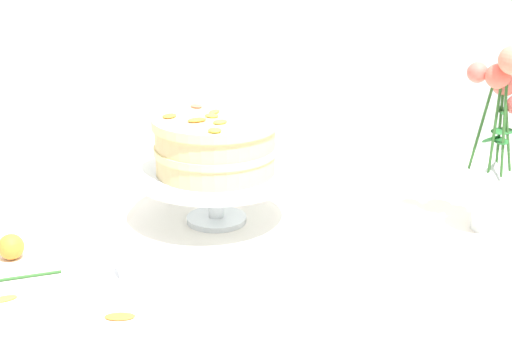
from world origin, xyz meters
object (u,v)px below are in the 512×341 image
object	(u,v)px
dining_table	(284,293)
cake_stand	(216,181)
flower_vase	(496,156)
layer_cake	(215,145)
fallen_rose	(11,248)
teacup	(140,268)

from	to	relation	value
dining_table	cake_stand	bearing A→B (deg)	139.10
dining_table	flower_vase	distance (m)	0.44
cake_stand	flower_vase	xyz separation A→B (m)	(0.49, -0.04, 0.05)
flower_vase	dining_table	bearing A→B (deg)	-170.70
dining_table	layer_cake	size ratio (longest dim) A/B	6.26
cake_stand	flower_vase	world-z (taller)	flower_vase
dining_table	cake_stand	distance (m)	0.23
dining_table	layer_cake	bearing A→B (deg)	139.14
dining_table	fallen_rose	distance (m)	0.47
cake_stand	fallen_rose	distance (m)	0.37
teacup	cake_stand	bearing A→B (deg)	63.07
cake_stand	layer_cake	xyz separation A→B (m)	(-0.00, -0.00, 0.07)
teacup	fallen_rose	world-z (taller)	teacup
teacup	flower_vase	bearing A→B (deg)	16.99
dining_table	fallen_rose	bearing A→B (deg)	-174.59
dining_table	teacup	size ratio (longest dim) A/B	10.58
layer_cake	fallen_rose	world-z (taller)	layer_cake
dining_table	fallen_rose	world-z (taller)	fallen_rose
layer_cake	flower_vase	size ratio (longest dim) A/B	0.66
cake_stand	layer_cake	distance (m)	0.07
fallen_rose	teacup	bearing A→B (deg)	-20.26
flower_vase	fallen_rose	xyz separation A→B (m)	(-0.83, -0.10, -0.12)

